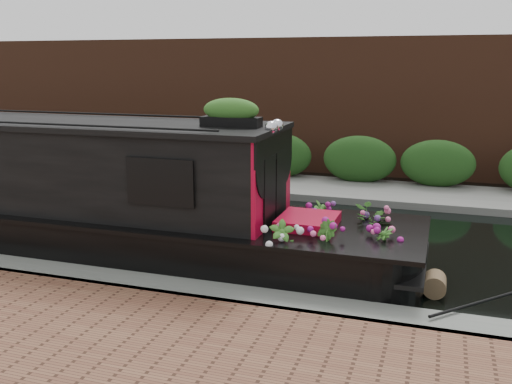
% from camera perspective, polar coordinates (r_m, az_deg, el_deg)
% --- Properties ---
extents(ground, '(80.00, 80.00, 0.00)m').
position_cam_1_polar(ground, '(11.42, -4.80, -3.93)').
color(ground, black).
rests_on(ground, ground).
extents(near_bank_coping, '(40.00, 0.60, 0.50)m').
position_cam_1_polar(near_bank_coping, '(8.67, -13.51, -9.85)').
color(near_bank_coping, slate).
rests_on(near_bank_coping, ground).
extents(far_bank_path, '(40.00, 2.40, 0.34)m').
position_cam_1_polar(far_bank_path, '(15.25, 1.40, 0.41)').
color(far_bank_path, '#62625E').
rests_on(far_bank_path, ground).
extents(far_hedge, '(40.00, 1.10, 2.80)m').
position_cam_1_polar(far_hedge, '(16.09, 2.34, 1.07)').
color(far_hedge, '#1D4216').
rests_on(far_hedge, ground).
extents(far_brick_wall, '(40.00, 1.00, 8.00)m').
position_cam_1_polar(far_brick_wall, '(18.08, 4.18, 2.36)').
color(far_brick_wall, '#4E2A1A').
rests_on(far_brick_wall, ground).
extents(narrowboat, '(12.82, 2.27, 3.00)m').
position_cam_1_polar(narrowboat, '(10.91, -21.03, -0.72)').
color(narrowboat, black).
rests_on(narrowboat, ground).
extents(rope_fender, '(0.33, 0.41, 0.33)m').
position_cam_1_polar(rope_fender, '(8.73, 17.43, -8.78)').
color(rope_fender, brown).
rests_on(rope_fender, ground).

